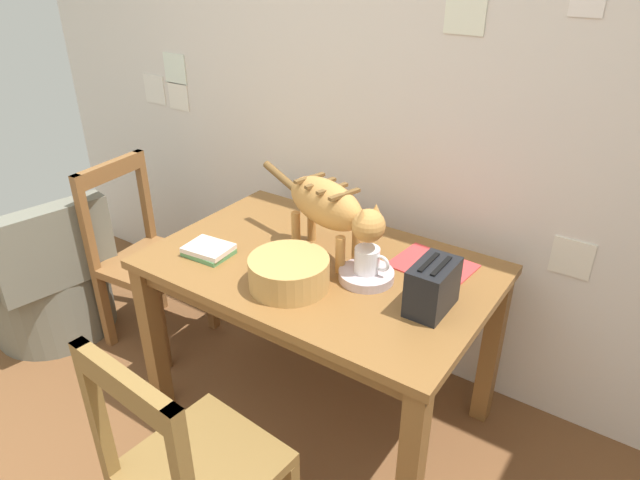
# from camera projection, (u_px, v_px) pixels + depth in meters

# --- Properties ---
(wall_rear) EXTENTS (4.32, 0.11, 2.50)m
(wall_rear) POSITION_uv_depth(u_px,v_px,m) (377.00, 99.00, 2.43)
(wall_rear) COLOR silver
(wall_rear) RESTS_ON ground_plane
(dining_table) EXTENTS (1.30, 0.84, 0.76)m
(dining_table) POSITION_uv_depth(u_px,v_px,m) (320.00, 283.00, 2.21)
(dining_table) COLOR brown
(dining_table) RESTS_ON ground_plane
(cat) EXTENTS (0.67, 0.25, 0.31)m
(cat) POSITION_uv_depth(u_px,v_px,m) (330.00, 207.00, 2.10)
(cat) COLOR #C18845
(cat) RESTS_ON dining_table
(saucer_bowl) EXTENTS (0.20, 0.20, 0.03)m
(saucer_bowl) POSITION_uv_depth(u_px,v_px,m) (366.00, 275.00, 2.05)
(saucer_bowl) COLOR #C0AEB5
(saucer_bowl) RESTS_ON dining_table
(coffee_mug) EXTENTS (0.14, 0.09, 0.09)m
(coffee_mug) POSITION_uv_depth(u_px,v_px,m) (368.00, 260.00, 2.02)
(coffee_mug) COLOR white
(coffee_mug) RESTS_ON saucer_bowl
(magazine) EXTENTS (0.31, 0.25, 0.01)m
(magazine) POSITION_uv_depth(u_px,v_px,m) (433.00, 265.00, 2.14)
(magazine) COLOR #DB3C3D
(magazine) RESTS_ON dining_table
(book_stack) EXTENTS (0.19, 0.15, 0.04)m
(book_stack) POSITION_uv_depth(u_px,v_px,m) (209.00, 250.00, 2.22)
(book_stack) COLOR #54965C
(book_stack) RESTS_ON dining_table
(wicker_basket) EXTENTS (0.29, 0.29, 0.11)m
(wicker_basket) POSITION_uv_depth(u_px,v_px,m) (289.00, 272.00, 2.00)
(wicker_basket) COLOR tan
(wicker_basket) RESTS_ON dining_table
(toaster) EXTENTS (0.12, 0.20, 0.18)m
(toaster) POSITION_uv_depth(u_px,v_px,m) (432.00, 287.00, 1.86)
(toaster) COLOR black
(toaster) RESTS_ON dining_table
(wooden_chair_near) EXTENTS (0.45, 0.45, 0.93)m
(wooden_chair_near) POSITION_uv_depth(u_px,v_px,m) (191.00, 470.00, 1.68)
(wooden_chair_near) COLOR brown
(wooden_chair_near) RESTS_ON ground_plane
(wooden_chair_far) EXTENTS (0.46, 0.46, 0.93)m
(wooden_chair_far) POSITION_uv_depth(u_px,v_px,m) (146.00, 258.00, 2.80)
(wooden_chair_far) COLOR brown
(wooden_chair_far) RESTS_ON ground_plane
(wicker_armchair) EXTENTS (0.65, 0.67, 0.78)m
(wicker_armchair) POSITION_uv_depth(u_px,v_px,m) (51.00, 286.00, 2.92)
(wicker_armchair) COLOR slate
(wicker_armchair) RESTS_ON ground_plane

